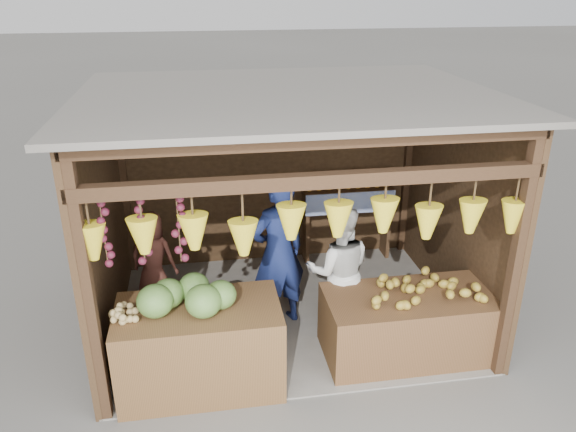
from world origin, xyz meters
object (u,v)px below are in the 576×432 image
object	(u,v)px
counter_left	(200,347)
woman_standing	(339,271)
counter_right	(407,325)
man_standing	(278,253)
vendor_seated	(153,258)

from	to	relation	value
counter_left	woman_standing	distance (m)	1.73
counter_right	man_standing	size ratio (longest dim) A/B	0.95
counter_left	vendor_seated	world-z (taller)	vendor_seated
counter_left	man_standing	xyz separation A→B (m)	(0.91, 0.94, 0.48)
counter_left	woman_standing	world-z (taller)	woman_standing
counter_left	man_standing	bearing A→B (deg)	46.04
vendor_seated	man_standing	bearing A→B (deg)	-168.76
counter_right	man_standing	world-z (taller)	man_standing
counter_right	vendor_seated	world-z (taller)	vendor_seated
counter_left	woman_standing	bearing A→B (deg)	24.46
woman_standing	vendor_seated	bearing A→B (deg)	-4.24
counter_left	woman_standing	xyz separation A→B (m)	(1.55, 0.71, 0.32)
woman_standing	counter_left	bearing A→B (deg)	33.56
woman_standing	counter_right	bearing A→B (deg)	146.01
counter_left	man_standing	distance (m)	1.39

